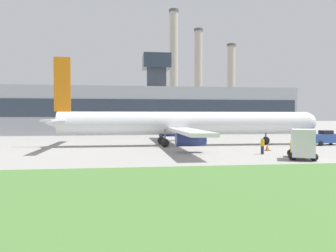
% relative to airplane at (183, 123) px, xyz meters
% --- Properties ---
extents(ground_plane, '(400.00, 400.00, 0.00)m').
position_rel_airplane_xyz_m(ground_plane, '(-2.61, -0.11, -2.92)').
color(ground_plane, '#999691').
extents(terminal_building, '(64.50, 14.36, 17.76)m').
position_rel_airplane_xyz_m(terminal_building, '(-2.53, 31.38, 2.29)').
color(terminal_building, '#9EA3AD').
rests_on(terminal_building, ground_plane).
extents(smokestack_left, '(3.23, 3.23, 39.41)m').
position_rel_airplane_xyz_m(smokestack_left, '(8.76, 66.16, 16.92)').
color(smokestack_left, '#B2A899').
rests_on(smokestack_left, ground_plane).
extents(smokestack_right, '(3.16, 3.16, 34.43)m').
position_rel_airplane_xyz_m(smokestack_right, '(18.14, 70.29, 14.42)').
color(smokestack_right, '#B2A899').
rests_on(smokestack_right, ground_plane).
extents(smokestack_far, '(3.08, 3.08, 29.19)m').
position_rel_airplane_xyz_m(smokestack_far, '(29.62, 68.84, 11.80)').
color(smokestack_far, '#B2A899').
rests_on(smokestack_far, ground_plane).
extents(airplane, '(36.42, 32.10, 11.31)m').
position_rel_airplane_xyz_m(airplane, '(0.00, 0.00, 0.00)').
color(airplane, silver).
rests_on(airplane, ground_plane).
extents(pushback_tug, '(4.31, 2.65, 1.98)m').
position_rel_airplane_xyz_m(pushback_tug, '(19.14, -1.91, -2.03)').
color(pushback_tug, '#2D4C93').
rests_on(pushback_tug, ground_plane).
extents(baggage_truck, '(3.52, 4.47, 2.73)m').
position_rel_airplane_xyz_m(baggage_truck, '(8.18, -15.02, -1.63)').
color(baggage_truck, yellow).
rests_on(baggage_truck, ground_plane).
extents(ground_crew_person, '(0.50, 0.50, 1.72)m').
position_rel_airplane_xyz_m(ground_crew_person, '(6.22, -10.88, -2.05)').
color(ground_crew_person, '#23283D').
rests_on(ground_crew_person, ground_plane).
extents(traffic_cone_near_nose, '(0.62, 0.62, 0.74)m').
position_rel_airplane_xyz_m(traffic_cone_near_nose, '(8.26, -7.58, -2.58)').
color(traffic_cone_near_nose, black).
rests_on(traffic_cone_near_nose, ground_plane).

